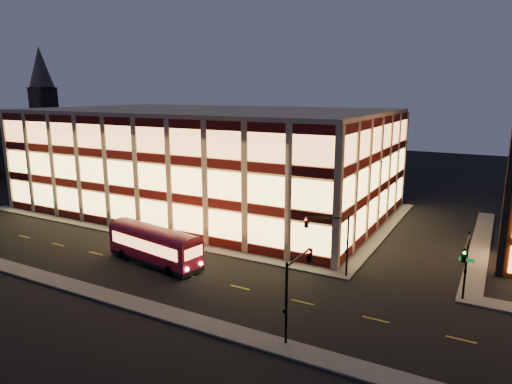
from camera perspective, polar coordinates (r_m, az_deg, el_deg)
The scene contains 12 objects.
ground at distance 54.77m, azimuth -13.31°, elevation -5.94°, with size 200.00×200.00×0.00m, color black.
sidewalk_office_south at distance 57.41m, azimuth -14.89°, elevation -5.09°, with size 54.00×2.00×0.15m, color #514F4C.
sidewalk_office_east at distance 59.08m, azimuth 15.56°, elevation -4.63°, with size 2.00×30.00×0.15m, color #514F4C.
sidewalk_tower_west at distance 57.80m, azimuth 26.26°, elevation -5.87°, with size 2.00×30.00×0.15m, color #514F4C.
sidewalk_near at distance 46.60m, azimuth -24.18°, elevation -9.96°, with size 100.00×2.00×0.15m, color #514F4C.
office_building at distance 67.83m, azimuth -5.90°, elevation 4.15°, with size 50.45×30.45×14.50m.
church_tower at distance 131.46m, azimuth -24.81°, elevation 7.86°, with size 5.00×5.00×18.00m, color #2D2621.
church_spire at distance 131.35m, azimuth -25.38°, elevation 13.94°, with size 6.00×6.00×10.00m, color #4C473F.
traffic_signal_far at distance 42.65m, azimuth 9.53°, elevation -5.27°, with size 3.79×1.87×6.00m.
traffic_signal_right at distance 39.82m, azimuth 24.74°, elevation -7.60°, with size 1.20×4.37×6.00m.
traffic_signal_near at distance 32.35m, azimuth 4.95°, elevation -11.00°, with size 0.32×4.45×6.00m.
trolley_bus at distance 47.13m, azimuth -12.59°, elevation -6.25°, with size 11.50×4.59×3.79m.
Camera 1 is at (35.33, -38.25, 16.99)m, focal length 32.00 mm.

